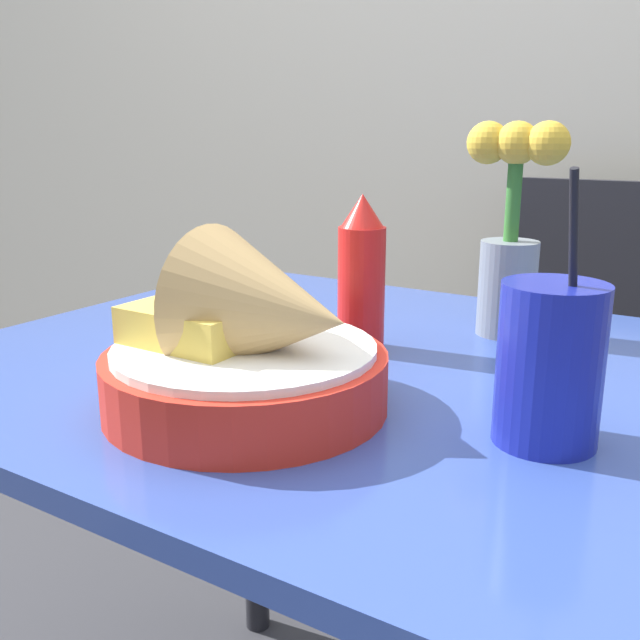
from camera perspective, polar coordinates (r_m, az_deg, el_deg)
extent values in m
cube|color=#B7B2A3|center=(1.86, 21.16, 22.60)|extent=(7.00, 0.06, 2.60)
cube|color=#334C9E|center=(0.85, 2.19, -3.90)|extent=(0.93, 0.79, 0.02)
cylinder|color=black|center=(1.46, -5.31, -11.67)|extent=(0.05, 0.05, 0.74)
cylinder|color=black|center=(1.54, 9.89, -16.46)|extent=(0.03, 0.03, 0.45)
cylinder|color=black|center=(1.47, 23.69, -19.33)|extent=(0.03, 0.03, 0.45)
cylinder|color=black|center=(1.84, 14.31, -11.21)|extent=(0.03, 0.03, 0.45)
cube|color=black|center=(1.55, 19.10, -7.28)|extent=(0.40, 0.40, 0.02)
cube|color=black|center=(1.66, 21.32, 2.51)|extent=(0.40, 0.03, 0.45)
cylinder|color=red|center=(0.70, -5.96, -4.84)|extent=(0.28, 0.28, 0.06)
cylinder|color=white|center=(0.69, -6.03, -2.31)|extent=(0.25, 0.25, 0.01)
cone|color=tan|center=(0.65, -3.76, 0.66)|extent=(0.15, 0.15, 0.15)
cube|color=#E5C14C|center=(0.70, -9.86, -0.54)|extent=(0.12, 0.10, 0.04)
cylinder|color=red|center=(0.87, 3.32, 2.48)|extent=(0.06, 0.06, 0.15)
cone|color=red|center=(0.85, 3.42, 8.74)|extent=(0.05, 0.05, 0.04)
cylinder|color=#192399|center=(0.64, 17.89, -3.42)|extent=(0.09, 0.09, 0.14)
cylinder|color=black|center=(0.64, 17.81, -4.38)|extent=(0.08, 0.08, 0.12)
cylinder|color=black|center=(0.62, 19.57, 1.99)|extent=(0.01, 0.07, 0.21)
cylinder|color=gray|center=(0.97, 14.74, 2.48)|extent=(0.08, 0.08, 0.12)
cylinder|color=#33722D|center=(0.95, 15.22, 9.46)|extent=(0.02, 0.02, 0.11)
sphere|color=gold|center=(0.94, 15.51, 13.49)|extent=(0.05, 0.05, 0.05)
sphere|color=gold|center=(0.96, 13.29, 13.64)|extent=(0.05, 0.05, 0.05)
sphere|color=gold|center=(0.93, 17.77, 13.31)|extent=(0.05, 0.05, 0.05)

